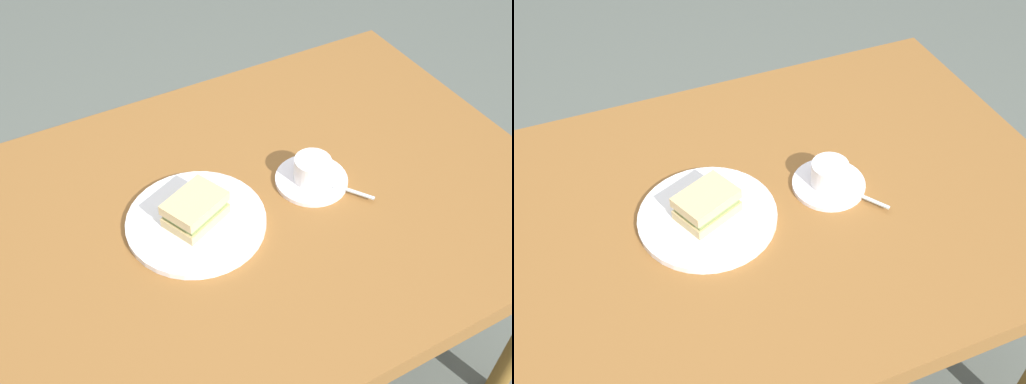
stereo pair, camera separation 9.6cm
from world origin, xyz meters
The scene contains 7 objects.
ground_plane centered at (0.00, 0.00, 0.00)m, with size 6.00×6.00×0.00m, color #5B6158.
dining_table centered at (0.00, 0.00, 0.65)m, with size 1.36×0.88×0.72m.
sandwich_plate centered at (0.08, 0.00, 0.72)m, with size 0.28×0.28×0.01m, color white.
sandwich_front centered at (0.08, 0.00, 0.76)m, with size 0.14×0.12×0.06m.
coffee_saucer centered at (-0.19, 0.01, 0.72)m, with size 0.16×0.16×0.01m, color white.
coffee_cup centered at (-0.19, 0.01, 0.75)m, with size 0.09×0.08×0.05m.
spoon centered at (-0.23, 0.07, 0.73)m, with size 0.07×0.09×0.01m.
Camera 1 is at (0.36, 0.77, 1.61)m, focal length 42.46 mm.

